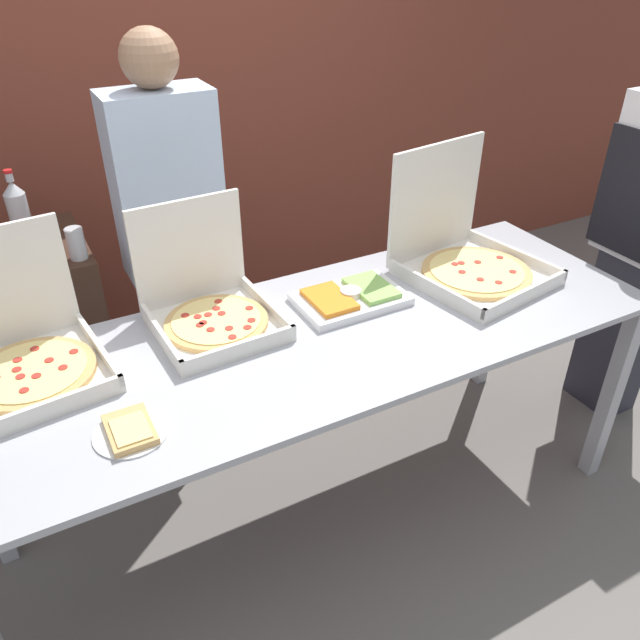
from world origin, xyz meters
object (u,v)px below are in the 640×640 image
object	(u,v)px
pizza_box_near_right	(210,305)
soda_bottle	(18,211)
soda_can_colored	(24,248)
veggie_tray	(351,297)
person_guest_cap	(176,251)
pizza_box_far_right	(25,352)
soda_can_silver	(76,243)
paper_plate_front_right	(130,431)
pizza_box_near_left	(466,254)

from	to	relation	value
pizza_box_near_right	soda_bottle	world-z (taller)	pizza_box_near_right
soda_bottle	soda_can_colored	distance (m)	0.23
veggie_tray	person_guest_cap	distance (m)	0.78
pizza_box_near_right	veggie_tray	size ratio (longest dim) A/B	1.10
pizza_box_far_right	veggie_tray	bearing A→B (deg)	-12.20
pizza_box_near_right	soda_bottle	distance (m)	0.94
pizza_box_near_right	pizza_box_far_right	distance (m)	0.60
soda_bottle	soda_can_silver	bearing A→B (deg)	-59.61
person_guest_cap	soda_can_colored	bearing A→B (deg)	-4.53
pizza_box_near_right	veggie_tray	xyz separation A→B (m)	(0.50, -0.11, -0.05)
pizza_box_far_right	soda_bottle	size ratio (longest dim) A/B	1.67
pizza_box_far_right	paper_plate_front_right	distance (m)	0.48
pizza_box_far_right	veggie_tray	world-z (taller)	pizza_box_far_right
soda_bottle	person_guest_cap	world-z (taller)	person_guest_cap
pizza_box_far_right	soda_can_silver	distance (m)	0.59
pizza_box_far_right	soda_bottle	world-z (taller)	pizza_box_far_right
pizza_box_far_right	person_guest_cap	bearing A→B (deg)	33.13
paper_plate_front_right	pizza_box_far_right	bearing A→B (deg)	115.62
pizza_box_far_right	soda_can_colored	xyz separation A→B (m)	(0.08, 0.57, 0.09)
pizza_box_near_left	soda_can_colored	size ratio (longest dim) A/B	4.60
soda_can_silver	person_guest_cap	distance (m)	0.39
pizza_box_far_right	paper_plate_front_right	bearing A→B (deg)	-70.85
veggie_tray	pizza_box_near_right	bearing A→B (deg)	167.38
pizza_box_near_left	soda_bottle	bearing A→B (deg)	139.61
pizza_box_near_right	pizza_box_far_right	bearing A→B (deg)	177.74
pizza_box_near_left	soda_can_silver	distance (m)	1.50
paper_plate_front_right	soda_can_silver	distance (m)	0.96
pizza_box_far_right	soda_bottle	bearing A→B (deg)	76.05
pizza_box_near_right	pizza_box_near_left	bearing A→B (deg)	-9.51
soda_can_silver	soda_can_colored	distance (m)	0.18
veggie_tray	soda_bottle	size ratio (longest dim) A/B	1.36
pizza_box_near_left	soda_bottle	world-z (taller)	pizza_box_near_left
pizza_box_near_right	soda_can_silver	world-z (taller)	pizza_box_near_right
soda_can_silver	person_guest_cap	bearing A→B (deg)	0.61
soda_can_silver	veggie_tray	bearing A→B (deg)	-37.09
pizza_box_near_left	person_guest_cap	world-z (taller)	person_guest_cap
soda_can_colored	person_guest_cap	xyz separation A→B (m)	(0.55, -0.04, -0.12)
person_guest_cap	paper_plate_front_right	bearing A→B (deg)	65.91
soda_bottle	soda_can_silver	world-z (taller)	soda_bottle
pizza_box_near_left	pizza_box_far_right	xyz separation A→B (m)	(-1.61, 0.12, -0.01)
soda_can_silver	pizza_box_near_right	bearing A→B (deg)	-57.19
soda_can_colored	paper_plate_front_right	bearing A→B (deg)	-83.00
pizza_box_near_right	paper_plate_front_right	world-z (taller)	pizza_box_near_right
pizza_box_near_left	pizza_box_far_right	bearing A→B (deg)	166.41
soda_bottle	pizza_box_near_right	bearing A→B (deg)	-58.00
pizza_box_far_right	veggie_tray	size ratio (longest dim) A/B	1.23
pizza_box_far_right	soda_can_colored	bearing A→B (deg)	75.11
pizza_box_far_right	person_guest_cap	size ratio (longest dim) A/B	0.27
pizza_box_near_left	paper_plate_front_right	size ratio (longest dim) A/B	2.79
soda_can_colored	pizza_box_near_left	bearing A→B (deg)	-24.34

